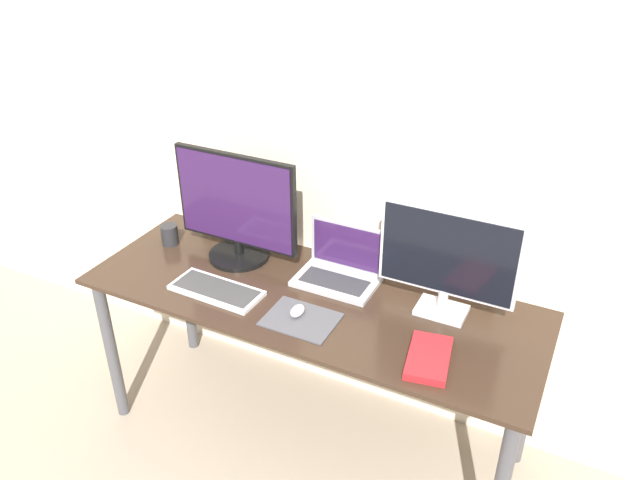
{
  "coord_description": "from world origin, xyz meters",
  "views": [
    {
      "loc": [
        0.9,
        -1.4,
        2.08
      ],
      "look_at": [
        0.02,
        0.37,
        0.95
      ],
      "focal_mm": 35.0,
      "sensor_mm": 36.0,
      "label": 1
    }
  ],
  "objects_px": {
    "monitor_left": "(236,210)",
    "mug": "(170,235)",
    "keyboard": "(217,290)",
    "mouse": "(297,311)",
    "laptop": "(341,266)",
    "book": "(429,358)",
    "monitor_right": "(448,259)"
  },
  "relations": [
    {
      "from": "mouse",
      "to": "laptop",
      "type": "bearing_deg",
      "value": 83.51
    },
    {
      "from": "monitor_right",
      "to": "mug",
      "type": "distance_m",
      "value": 1.21
    },
    {
      "from": "mug",
      "to": "laptop",
      "type": "bearing_deg",
      "value": 5.96
    },
    {
      "from": "monitor_left",
      "to": "mug",
      "type": "relative_size",
      "value": 6.14
    },
    {
      "from": "keyboard",
      "to": "book",
      "type": "distance_m",
      "value": 0.85
    },
    {
      "from": "monitor_left",
      "to": "book",
      "type": "height_order",
      "value": "monitor_left"
    },
    {
      "from": "monitor_left",
      "to": "laptop",
      "type": "relative_size",
      "value": 1.7
    },
    {
      "from": "keyboard",
      "to": "mouse",
      "type": "distance_m",
      "value": 0.35
    },
    {
      "from": "book",
      "to": "mouse",
      "type": "bearing_deg",
      "value": 177.11
    },
    {
      "from": "monitor_left",
      "to": "mug",
      "type": "height_order",
      "value": "monitor_left"
    },
    {
      "from": "mouse",
      "to": "book",
      "type": "distance_m",
      "value": 0.5
    },
    {
      "from": "keyboard",
      "to": "book",
      "type": "height_order",
      "value": "book"
    },
    {
      "from": "monitor_left",
      "to": "book",
      "type": "bearing_deg",
      "value": -17.1
    },
    {
      "from": "monitor_left",
      "to": "laptop",
      "type": "bearing_deg",
      "value": 5.17
    },
    {
      "from": "mouse",
      "to": "book",
      "type": "xyz_separation_m",
      "value": [
        0.5,
        -0.03,
        -0.01
      ]
    },
    {
      "from": "monitor_left",
      "to": "monitor_right",
      "type": "xyz_separation_m",
      "value": [
        0.87,
        0.0,
        0.01
      ]
    },
    {
      "from": "monitor_right",
      "to": "laptop",
      "type": "bearing_deg",
      "value": 174.59
    },
    {
      "from": "monitor_left",
      "to": "laptop",
      "type": "xyz_separation_m",
      "value": [
        0.45,
        0.04,
        -0.17
      ]
    },
    {
      "from": "monitor_right",
      "to": "mug",
      "type": "xyz_separation_m",
      "value": [
        -1.2,
        -0.04,
        -0.18
      ]
    },
    {
      "from": "book",
      "to": "mug",
      "type": "bearing_deg",
      "value": 169.04
    },
    {
      "from": "monitor_right",
      "to": "mouse",
      "type": "height_order",
      "value": "monitor_right"
    },
    {
      "from": "monitor_left",
      "to": "keyboard",
      "type": "bearing_deg",
      "value": -76.2
    },
    {
      "from": "book",
      "to": "monitor_left",
      "type": "bearing_deg",
      "value": 162.9
    },
    {
      "from": "keyboard",
      "to": "mug",
      "type": "relative_size",
      "value": 4.14
    },
    {
      "from": "laptop",
      "to": "book",
      "type": "bearing_deg",
      "value": -34.58
    },
    {
      "from": "monitor_left",
      "to": "mouse",
      "type": "bearing_deg",
      "value": -31.75
    },
    {
      "from": "keyboard",
      "to": "monitor_right",
      "type": "bearing_deg",
      "value": 17.86
    },
    {
      "from": "book",
      "to": "mug",
      "type": "height_order",
      "value": "mug"
    },
    {
      "from": "monitor_left",
      "to": "mouse",
      "type": "relative_size",
      "value": 7.51
    },
    {
      "from": "keyboard",
      "to": "book",
      "type": "xyz_separation_m",
      "value": [
        0.85,
        -0.02,
        0.01
      ]
    },
    {
      "from": "monitor_left",
      "to": "mouse",
      "type": "height_order",
      "value": "monitor_left"
    },
    {
      "from": "keyboard",
      "to": "mouse",
      "type": "xyz_separation_m",
      "value": [
        0.35,
        0.0,
        0.01
      ]
    }
  ]
}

